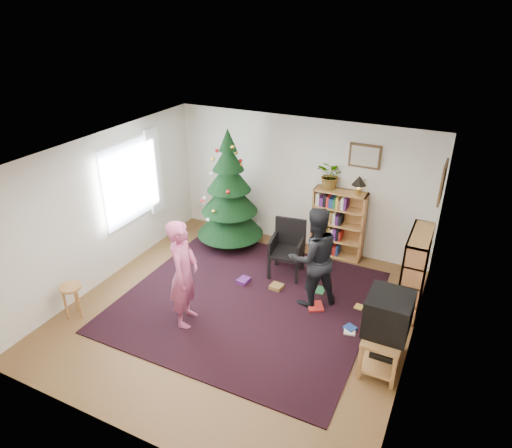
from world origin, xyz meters
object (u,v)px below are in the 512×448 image
at_px(bookshelf_back, 338,223).
at_px(potted_plant, 331,175).
at_px(picture_right, 443,182).
at_px(tv_stand, 384,344).
at_px(bookshelf_right, 414,271).
at_px(christmas_tree, 229,199).
at_px(person_by_chair, 314,258).
at_px(picture_back, 365,156).
at_px(person_standing, 184,274).
at_px(stool, 72,293).
at_px(table_lamp, 359,182).
at_px(crt_tv, 388,314).
at_px(armchair, 289,245).

relative_size(bookshelf_back, potted_plant, 2.48).
distance_m(picture_right, tv_stand, 2.53).
xyz_separation_m(bookshelf_right, potted_plant, (-1.71, 1.07, 0.90)).
bearing_deg(picture_right, christmas_tree, 178.59).
distance_m(person_by_chair, potted_plant, 1.81).
distance_m(bookshelf_back, person_by_chair, 1.63).
xyz_separation_m(picture_back, person_standing, (-1.75, -3.02, -1.11)).
relative_size(bookshelf_right, person_standing, 0.78).
relative_size(picture_right, person_by_chair, 0.37).
xyz_separation_m(picture_back, bookshelf_back, (-0.32, -0.14, -1.29)).
distance_m(stool, table_lamp, 4.97).
bearing_deg(stool, person_by_chair, 31.42).
bearing_deg(picture_right, crt_tv, -97.67).
relative_size(bookshelf_right, stool, 2.41).
xyz_separation_m(crt_tv, person_standing, (-2.81, -0.38, 0.02)).
xyz_separation_m(bookshelf_right, armchair, (-2.09, 0.13, -0.13)).
relative_size(picture_back, stool, 1.02).
height_order(crt_tv, armchair, crt_tv).
bearing_deg(christmas_tree, person_by_chair, -28.38).
relative_size(picture_right, christmas_tree, 0.26).
xyz_separation_m(picture_right, potted_plant, (-1.85, 0.59, -0.39)).
height_order(stool, person_standing, person_standing).
bearing_deg(person_by_chair, picture_back, -138.62).
bearing_deg(stool, person_standing, 21.78).
bearing_deg(person_standing, tv_stand, -98.56).
relative_size(picture_right, stool, 1.11).
xyz_separation_m(picture_back, crt_tv, (1.07, -2.64, -1.14)).
relative_size(tv_stand, armchair, 0.87).
height_order(bookshelf_right, crt_tv, bookshelf_right).
height_order(bookshelf_back, person_by_chair, person_by_chair).
bearing_deg(bookshelf_right, picture_right, -15.58).
bearing_deg(picture_back, tv_stand, -67.93).
relative_size(stool, person_by_chair, 0.33).
height_order(person_by_chair, potted_plant, potted_plant).
xyz_separation_m(picture_back, armchair, (-0.90, -1.08, -1.42)).
xyz_separation_m(bookshelf_back, table_lamp, (0.30, 0.00, 0.86)).
bearing_deg(armchair, person_by_chair, -53.87).
bearing_deg(table_lamp, potted_plant, 180.00).
bearing_deg(picture_right, armchair, -170.85).
xyz_separation_m(picture_back, table_lamp, (-0.02, -0.14, -0.43)).
bearing_deg(bookshelf_right, tv_stand, 175.20).
height_order(picture_back, stool, picture_back).
relative_size(crt_tv, armchair, 0.61).
distance_m(tv_stand, stool, 4.54).
bearing_deg(table_lamp, stool, -133.33).
height_order(bookshelf_right, person_standing, person_standing).
xyz_separation_m(christmas_tree, person_by_chair, (2.08, -1.12, -0.14)).
bearing_deg(christmas_tree, armchair, -17.61).
distance_m(christmas_tree, table_lamp, 2.41).
bearing_deg(bookshelf_back, tv_stand, -60.91).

